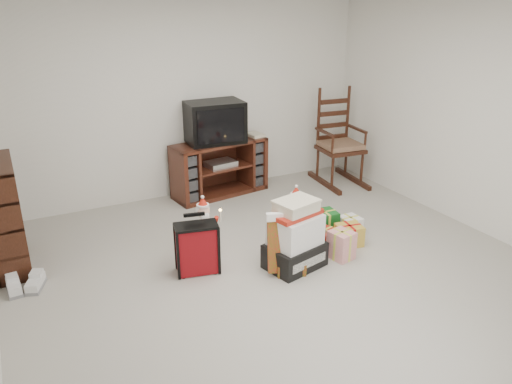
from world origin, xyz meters
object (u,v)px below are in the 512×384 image
at_px(mrs_claus_figurine, 204,230).
at_px(crt_television, 215,122).
at_px(rocking_chair, 337,150).
at_px(teddy_bear, 313,233).
at_px(tv_stand, 220,168).
at_px(red_suitcase, 197,248).
at_px(gift_pile, 295,239).
at_px(sneaker_pair, 25,285).
at_px(gift_cluster, 337,232).
at_px(santa_figurine, 295,217).
at_px(bookshelf, 5,217).

xyz_separation_m(mrs_claus_figurine, crt_television, (0.77, 1.46, 0.77)).
relative_size(rocking_chair, mrs_claus_figurine, 2.29).
bearing_deg(rocking_chair, teddy_bear, -126.57).
xyz_separation_m(teddy_bear, mrs_claus_figurine, (-1.06, 0.48, 0.07)).
height_order(tv_stand, mrs_claus_figurine, tv_stand).
bearing_deg(mrs_claus_figurine, red_suitcase, -120.16).
relative_size(rocking_chair, teddy_bear, 3.75).
distance_m(tv_stand, gift_pile, 2.18).
height_order(sneaker_pair, gift_cluster, gift_cluster).
distance_m(teddy_bear, santa_figurine, 0.33).
bearing_deg(santa_figurine, crt_television, 99.35).
xyz_separation_m(mrs_claus_figurine, sneaker_pair, (-1.76, 0.04, -0.18)).
bearing_deg(gift_cluster, bookshelf, 160.69).
xyz_separation_m(rocking_chair, santa_figurine, (-1.48, -1.27, -0.25)).
bearing_deg(tv_stand, gift_cluster, -81.94).
xyz_separation_m(tv_stand, rocking_chair, (1.70, -0.33, 0.11)).
relative_size(gift_pile, red_suitcase, 1.17).
distance_m(bookshelf, crt_television, 2.77).
height_order(rocking_chair, mrs_claus_figurine, rocking_chair).
bearing_deg(teddy_bear, mrs_claus_figurine, 155.76).
distance_m(tv_stand, rocking_chair, 1.73).
bearing_deg(bookshelf, teddy_bear, -20.71).
height_order(gift_pile, mrs_claus_figurine, gift_pile).
distance_m(bookshelf, gift_pile, 2.84).
xyz_separation_m(gift_pile, mrs_claus_figurine, (-0.67, 0.73, -0.07)).
relative_size(bookshelf, rocking_chair, 0.77).
distance_m(red_suitcase, santa_figurine, 1.28).
height_order(red_suitcase, mrs_claus_figurine, mrs_claus_figurine).
xyz_separation_m(gift_pile, teddy_bear, (0.39, 0.26, -0.14)).
xyz_separation_m(red_suitcase, santa_figurine, (1.26, 0.23, -0.03)).
bearing_deg(gift_cluster, teddy_bear, 175.19).
distance_m(gift_pile, red_suitcase, 0.96).
bearing_deg(gift_pile, sneaker_pair, 149.29).
bearing_deg(bookshelf, gift_cluster, -19.31).
bearing_deg(mrs_claus_figurine, gift_pile, -47.55).
bearing_deg(sneaker_pair, tv_stand, 34.78).
height_order(bookshelf, red_suitcase, bookshelf).
xyz_separation_m(bookshelf, mrs_claus_figurine, (1.82, -0.61, -0.29)).
bearing_deg(red_suitcase, bookshelf, 159.89).
height_order(gift_pile, gift_cluster, gift_pile).
bearing_deg(teddy_bear, santa_figurine, 94.31).
bearing_deg(rocking_chair, crt_television, 174.68).
bearing_deg(crt_television, tv_stand, -16.40).
bearing_deg(santa_figurine, teddy_bear, -85.69).
bearing_deg(crt_television, mrs_claus_figurine, -113.28).
bearing_deg(red_suitcase, gift_pile, -8.82).
height_order(tv_stand, bookshelf, bookshelf).
relative_size(teddy_bear, sneaker_pair, 1.04).
height_order(mrs_claus_figurine, sneaker_pair, mrs_claus_figurine).
xyz_separation_m(rocking_chair, gift_cluster, (-1.15, -1.61, -0.36)).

